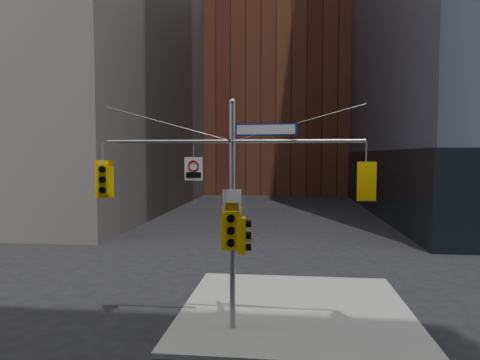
% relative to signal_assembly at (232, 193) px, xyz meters
% --- Properties ---
extents(sidewalk_corner, '(8.00, 8.00, 0.15)m').
position_rel_signal_assembly_xyz_m(sidewalk_corner, '(2.00, 2.01, -4.34)').
color(sidewalk_corner, gray).
rests_on(sidewalk_corner, ground).
extents(brick_midrise, '(26.00, 20.00, 28.00)m').
position_rel_signal_assembly_xyz_m(brick_midrise, '(0.00, 56.01, 9.58)').
color(brick_midrise, brown).
rests_on(brick_midrise, ground).
extents(signal_assembly, '(8.00, 0.80, 7.30)m').
position_rel_signal_assembly_xyz_m(signal_assembly, '(0.00, 0.00, 0.00)').
color(signal_assembly, '#92959A').
rests_on(signal_assembly, ground).
extents(traffic_light_west_arm, '(0.57, 0.53, 1.22)m').
position_rel_signal_assembly_xyz_m(traffic_light_west_arm, '(-4.17, 0.01, 0.38)').
color(traffic_light_west_arm, yellow).
rests_on(traffic_light_west_arm, ground).
extents(traffic_light_east_arm, '(0.56, 0.44, 1.16)m').
position_rel_signal_assembly_xyz_m(traffic_light_east_arm, '(4.02, 0.00, 0.38)').
color(traffic_light_east_arm, yellow).
rests_on(traffic_light_east_arm, ground).
extents(traffic_light_pole_side, '(0.46, 0.39, 1.12)m').
position_rel_signal_assembly_xyz_m(traffic_light_pole_side, '(0.33, 0.01, -1.33)').
color(traffic_light_pole_side, yellow).
rests_on(traffic_light_pole_side, ground).
extents(traffic_light_pole_front, '(0.66, 0.54, 1.38)m').
position_rel_signal_assembly_xyz_m(traffic_light_pole_front, '(-0.00, -0.27, -1.11)').
color(traffic_light_pole_front, yellow).
rests_on(traffic_light_pole_front, ground).
extents(street_sign_blade, '(1.90, 0.22, 0.37)m').
position_rel_signal_assembly_xyz_m(street_sign_blade, '(1.02, 0.00, 1.93)').
color(street_sign_blade, navy).
rests_on(street_sign_blade, ground).
extents(regulatory_sign_arm, '(0.58, 0.09, 0.73)m').
position_rel_signal_assembly_xyz_m(regulatory_sign_arm, '(-1.22, -0.02, 0.76)').
color(regulatory_sign_arm, silver).
rests_on(regulatory_sign_arm, ground).
extents(regulatory_sign_pole, '(0.57, 0.07, 0.75)m').
position_rel_signal_assembly_xyz_m(regulatory_sign_pole, '(0.00, -0.11, -0.28)').
color(regulatory_sign_pole, silver).
rests_on(regulatory_sign_pole, ground).
extents(street_blade_ew, '(0.70, 0.04, 0.14)m').
position_rel_signal_assembly_xyz_m(street_blade_ew, '(0.45, 0.01, -1.48)').
color(street_blade_ew, silver).
rests_on(street_blade_ew, ground).
extents(street_blade_ns, '(0.11, 0.66, 0.13)m').
position_rel_signal_assembly_xyz_m(street_blade_ns, '(0.00, 0.46, -1.52)').
color(street_blade_ns, '#145926').
rests_on(street_blade_ns, ground).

